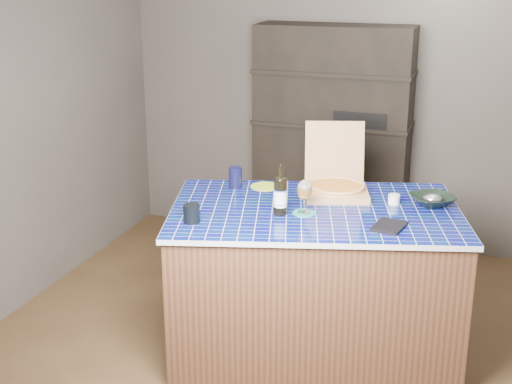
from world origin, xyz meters
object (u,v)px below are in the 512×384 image
(kitchen_island, at_px, (313,280))
(mead_bottle, at_px, (280,195))
(bowl, at_px, (432,200))
(wine_glass, at_px, (305,191))
(dvd_case, at_px, (389,226))
(pizza_box, at_px, (336,185))

(kitchen_island, distance_m, mead_bottle, 0.61)
(kitchen_island, relative_size, bowl, 7.64)
(kitchen_island, xyz_separation_m, mead_bottle, (-0.17, -0.15, 0.57))
(mead_bottle, bearing_deg, wine_glass, 21.31)
(bowl, bearing_deg, dvd_case, -111.75)
(dvd_case, bearing_deg, bowl, 77.80)
(dvd_case, bearing_deg, mead_bottle, -172.23)
(mead_bottle, xyz_separation_m, dvd_case, (0.61, -0.02, -0.11))
(mead_bottle, distance_m, dvd_case, 0.62)
(dvd_case, bearing_deg, wine_glass, -178.43)
(pizza_box, bearing_deg, wine_glass, -120.03)
(pizza_box, xyz_separation_m, wine_glass, (-0.09, -0.40, 0.08))
(kitchen_island, distance_m, wine_glass, 0.60)
(pizza_box, height_order, wine_glass, pizza_box)
(kitchen_island, xyz_separation_m, dvd_case, (0.45, -0.17, 0.46))
(mead_bottle, relative_size, dvd_case, 1.41)
(kitchen_island, relative_size, dvd_case, 9.04)
(pizza_box, height_order, bowl, pizza_box)
(mead_bottle, relative_size, wine_glass, 1.52)
(pizza_box, bearing_deg, mead_bottle, -132.99)
(kitchen_island, relative_size, pizza_box, 3.48)
(kitchen_island, distance_m, bowl, 0.84)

